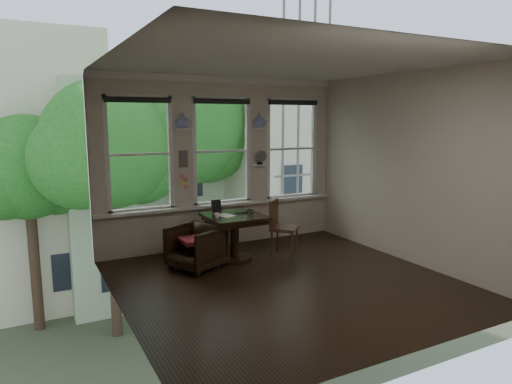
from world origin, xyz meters
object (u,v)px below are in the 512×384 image
table (235,238)px  mug (217,216)px  side_chair_right (284,228)px  armchair_left (196,247)px  laptop (244,212)px

table → mug: size_ratio=10.21×
table → mug: bearing=-163.5°
side_chair_right → mug: bearing=136.3°
table → side_chair_right: side_chair_right is taller
armchair_left → side_chair_right: bearing=65.0°
mug → armchair_left: bearing=-177.7°
table → laptop: laptop is taller
side_chair_right → mug: side_chair_right is taller
armchair_left → laptop: bearing=76.3°
table → side_chair_right: (0.88, -0.11, 0.09)m
armchair_left → side_chair_right: side_chair_right is taller
side_chair_right → mug: 1.26m
side_chair_right → mug: size_ratio=10.44×
table → mug: mug is taller
armchair_left → side_chair_right: size_ratio=0.80×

